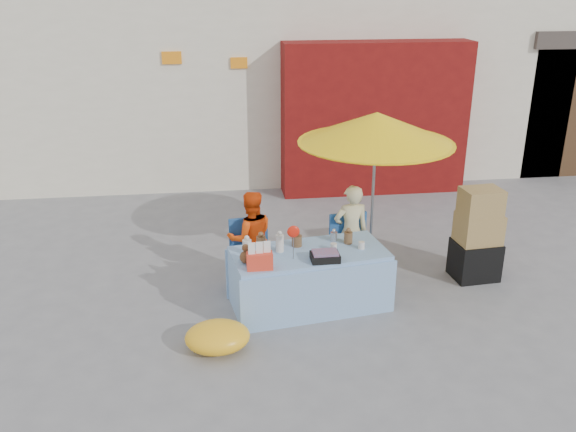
{
  "coord_description": "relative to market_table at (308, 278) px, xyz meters",
  "views": [
    {
      "loc": [
        -0.63,
        -5.92,
        3.59
      ],
      "look_at": [
        0.22,
        0.6,
        1.0
      ],
      "focal_mm": 38.0,
      "sensor_mm": 36.0,
      "label": 1
    }
  ],
  "objects": [
    {
      "name": "chair_left",
      "position": [
        -0.61,
        0.52,
        -0.1
      ],
      "size": [
        0.53,
        0.52,
        0.85
      ],
      "rotation": [
        0.0,
        0.0,
        0.11
      ],
      "color": "#1F4D90",
      "rests_on": "ground"
    },
    {
      "name": "box_stack",
      "position": [
        2.21,
        0.43,
        0.2
      ],
      "size": [
        0.58,
        0.49,
        1.2
      ],
      "rotation": [
        0.0,
        0.0,
        0.08
      ],
      "color": "black",
      "rests_on": "ground"
    },
    {
      "name": "backdrop",
      "position": [
        0.1,
        7.25,
        2.75
      ],
      "size": [
        14.0,
        8.0,
        7.8
      ],
      "color": "silver",
      "rests_on": "ground"
    },
    {
      "name": "vendor_beige",
      "position": [
        0.64,
        0.65,
        0.26
      ],
      "size": [
        0.48,
        0.34,
        1.23
      ],
      "primitive_type": "imported",
      "rotation": [
        0.0,
        0.0,
        3.25
      ],
      "color": "beige",
      "rests_on": "ground"
    },
    {
      "name": "market_table",
      "position": [
        0.0,
        0.0,
        0.0
      ],
      "size": [
        1.9,
        1.09,
        1.08
      ],
      "rotation": [
        0.0,
        0.0,
        0.15
      ],
      "color": "#8BB0DF",
      "rests_on": "ground"
    },
    {
      "name": "tarp_bundle",
      "position": [
        -1.07,
        -0.79,
        -0.2
      ],
      "size": [
        0.82,
        0.75,
        0.3
      ],
      "primitive_type": "ellipsoid",
      "rotation": [
        0.0,
        0.0,
        -0.39
      ],
      "color": "yellow",
      "rests_on": "ground"
    },
    {
      "name": "chair_right",
      "position": [
        0.64,
        0.52,
        -0.1
      ],
      "size": [
        0.53,
        0.52,
        0.85
      ],
      "rotation": [
        0.0,
        0.0,
        0.11
      ],
      "color": "#1F4D90",
      "rests_on": "ground"
    },
    {
      "name": "umbrella",
      "position": [
        0.94,
        0.8,
        1.54
      ],
      "size": [
        1.9,
        1.9,
        2.09
      ],
      "color": "gray",
      "rests_on": "ground"
    },
    {
      "name": "vendor_orange",
      "position": [
        -0.61,
        0.65,
        0.25
      ],
      "size": [
        0.64,
        0.52,
        1.21
      ],
      "primitive_type": "imported",
      "rotation": [
        0.0,
        0.0,
        3.25
      ],
      "color": "#EA440C",
      "rests_on": "ground"
    },
    {
      "name": "ground",
      "position": [
        -0.41,
        -0.26,
        -0.35
      ],
      "size": [
        80.0,
        80.0,
        0.0
      ],
      "primitive_type": "plane",
      "color": "slate",
      "rests_on": "ground"
    }
  ]
}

